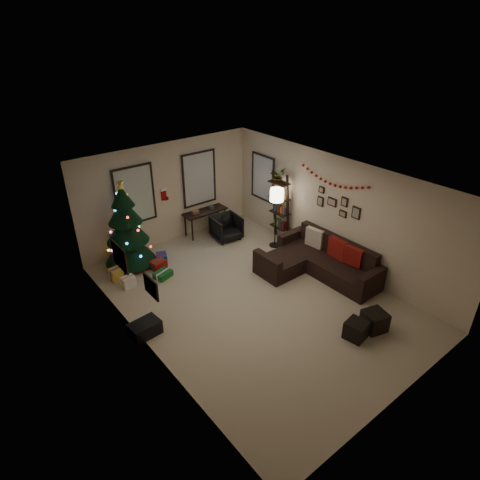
% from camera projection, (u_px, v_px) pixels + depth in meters
% --- Properties ---
extents(floor, '(7.00, 7.00, 0.00)m').
position_uv_depth(floor, '(253.00, 298.00, 8.95)').
color(floor, tan).
rests_on(floor, ground).
extents(ceiling, '(7.00, 7.00, 0.00)m').
position_uv_depth(ceiling, '(256.00, 181.00, 7.66)').
color(ceiling, white).
rests_on(ceiling, floor).
extents(wall_back, '(5.00, 0.00, 5.00)m').
position_uv_depth(wall_back, '(168.00, 193.00, 10.71)').
color(wall_back, beige).
rests_on(wall_back, floor).
extents(wall_front, '(5.00, 0.00, 5.00)m').
position_uv_depth(wall_front, '(411.00, 336.00, 5.90)').
color(wall_front, beige).
rests_on(wall_front, floor).
extents(wall_left, '(0.00, 7.00, 7.00)m').
position_uv_depth(wall_left, '(142.00, 288.00, 6.94)').
color(wall_left, beige).
rests_on(wall_left, floor).
extents(wall_right, '(0.00, 7.00, 7.00)m').
position_uv_depth(wall_right, '(335.00, 212.00, 9.67)').
color(wall_right, beige).
rests_on(wall_right, floor).
extents(window_back_left, '(1.05, 0.06, 1.50)m').
position_uv_depth(window_back_left, '(135.00, 195.00, 10.08)').
color(window_back_left, '#728CB2').
rests_on(window_back_left, wall_back).
extents(window_back_right, '(1.05, 0.06, 1.50)m').
position_uv_depth(window_back_right, '(199.00, 179.00, 11.12)').
color(window_back_right, '#728CB2').
rests_on(window_back_right, wall_back).
extents(window_right_wall, '(0.06, 0.90, 1.30)m').
position_uv_depth(window_right_wall, '(263.00, 177.00, 11.34)').
color(window_right_wall, '#728CB2').
rests_on(window_right_wall, wall_right).
extents(christmas_tree, '(1.22, 1.22, 2.27)m').
position_uv_depth(christmas_tree, '(127.00, 231.00, 9.71)').
color(christmas_tree, black).
rests_on(christmas_tree, floor).
extents(presents, '(1.50, 1.00, 0.28)m').
position_uv_depth(presents, '(146.00, 270.00, 9.71)').
color(presents, silver).
rests_on(presents, floor).
extents(sofa, '(1.81, 2.63, 0.85)m').
position_uv_depth(sofa, '(317.00, 262.00, 9.73)').
color(sofa, black).
rests_on(sofa, floor).
extents(pillow_red_a, '(0.17, 0.45, 0.44)m').
position_uv_depth(pillow_red_a, '(353.00, 256.00, 9.25)').
color(pillow_red_a, maroon).
rests_on(pillow_red_a, sofa).
extents(pillow_red_b, '(0.16, 0.49, 0.48)m').
position_uv_depth(pillow_red_b, '(337.00, 249.00, 9.57)').
color(pillow_red_b, maroon).
rests_on(pillow_red_b, sofa).
extents(pillow_cream, '(0.19, 0.48, 0.47)m').
position_uv_depth(pillow_cream, '(315.00, 238.00, 10.06)').
color(pillow_cream, beige).
rests_on(pillow_cream, sofa).
extents(ottoman_near, '(0.43, 0.43, 0.36)m').
position_uv_depth(ottoman_near, '(356.00, 330.00, 7.75)').
color(ottoman_near, black).
rests_on(ottoman_near, floor).
extents(ottoman_far, '(0.51, 0.51, 0.39)m').
position_uv_depth(ottoman_far, '(374.00, 321.00, 7.96)').
color(ottoman_far, black).
rests_on(ottoman_far, floor).
extents(desk, '(1.26, 0.45, 0.68)m').
position_uv_depth(desk, '(205.00, 213.00, 11.39)').
color(desk, black).
rests_on(desk, floor).
extents(desk_chair, '(0.73, 0.69, 0.68)m').
position_uv_depth(desk_chair, '(226.00, 227.00, 11.20)').
color(desk_chair, black).
rests_on(desk_chair, floor).
extents(bookshelf, '(0.30, 0.57, 1.95)m').
position_uv_depth(bookshelf, '(280.00, 208.00, 10.88)').
color(bookshelf, black).
rests_on(bookshelf, floor).
extents(potted_plant, '(0.57, 0.51, 0.57)m').
position_uv_depth(potted_plant, '(277.00, 174.00, 10.57)').
color(potted_plant, '#4C4C4C').
rests_on(potted_plant, bookshelf).
extents(floor_lamp, '(0.34, 0.34, 1.63)m').
position_uv_depth(floor_lamp, '(277.00, 199.00, 10.35)').
color(floor_lamp, black).
rests_on(floor_lamp, floor).
extents(art_map, '(0.04, 0.60, 0.50)m').
position_uv_depth(art_map, '(120.00, 257.00, 7.49)').
color(art_map, black).
rests_on(art_map, wall_left).
extents(art_abstract, '(0.04, 0.45, 0.35)m').
position_uv_depth(art_abstract, '(151.00, 287.00, 6.64)').
color(art_abstract, black).
rests_on(art_abstract, wall_left).
extents(gallery, '(0.03, 1.25, 0.54)m').
position_uv_depth(gallery, '(338.00, 205.00, 9.50)').
color(gallery, black).
rests_on(gallery, wall_right).
extents(garland, '(0.08, 1.90, 0.30)m').
position_uv_depth(garland, '(333.00, 180.00, 9.35)').
color(garland, '#A5140C').
rests_on(garland, wall_right).
extents(stocking_left, '(0.20, 0.05, 0.36)m').
position_uv_depth(stocking_left, '(164.00, 194.00, 10.61)').
color(stocking_left, '#990F0C').
rests_on(stocking_left, wall_back).
extents(stocking_right, '(0.20, 0.05, 0.36)m').
position_uv_depth(stocking_right, '(173.00, 184.00, 10.77)').
color(stocking_right, '#990F0C').
rests_on(stocking_right, wall_back).
extents(storage_bin, '(0.61, 0.43, 0.29)m').
position_uv_depth(storage_bin, '(145.00, 329.00, 7.84)').
color(storage_bin, black).
rests_on(storage_bin, floor).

